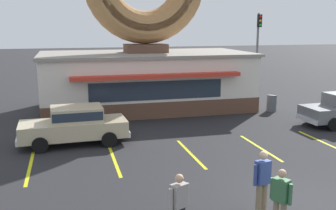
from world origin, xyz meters
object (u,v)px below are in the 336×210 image
Objects in this scene: pedestrian_leather_jacket_man at (179,203)px; traffic_light_pole at (258,42)px; car_champagne at (75,124)px; pedestrian_hooded_kid at (262,179)px; trash_bin at (272,103)px; pedestrian_blue_sweater_man at (281,197)px.

pedestrian_leather_jacket_man is 0.27× the size of traffic_light_pole.
car_champagne is 9.02m from pedestrian_hooded_kid.
trash_bin is 0.17× the size of traffic_light_pole.
traffic_light_pole is (13.56, 10.04, 2.84)m from car_champagne.
pedestrian_blue_sweater_man is at bearing -7.92° from pedestrian_leather_jacket_man.
car_champagne is at bearing -143.48° from traffic_light_pole.
car_champagne is at bearing 117.94° from pedestrian_blue_sweater_man.
traffic_light_pole is at bearing 58.17° from pedestrian_leather_jacket_man.
car_champagne is at bearing 104.45° from pedestrian_leather_jacket_man.
car_champagne is 17.11m from traffic_light_pole.
pedestrian_leather_jacket_man reaches higher than trash_bin.
pedestrian_blue_sweater_man reaches higher than trash_bin.
car_champagne is 8.61m from pedestrian_leather_jacket_man.
pedestrian_blue_sweater_man is 14.05m from trash_bin.
car_champagne reaches higher than pedestrian_blue_sweater_man.
trash_bin is 7.48m from traffic_light_pole.
pedestrian_leather_jacket_man is at bearing -121.83° from traffic_light_pole.
pedestrian_leather_jacket_man is (2.15, -8.34, 0.00)m from car_champagne.
pedestrian_blue_sweater_man is 0.91× the size of pedestrian_hooded_kid.
pedestrian_hooded_kid reaches higher than pedestrian_leather_jacket_man.
car_champagne is 4.73× the size of trash_bin.
pedestrian_hooded_kid is (-0.00, 0.92, 0.10)m from pedestrian_blue_sweater_man.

